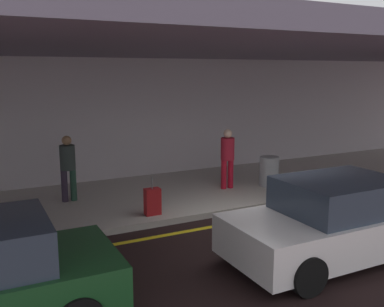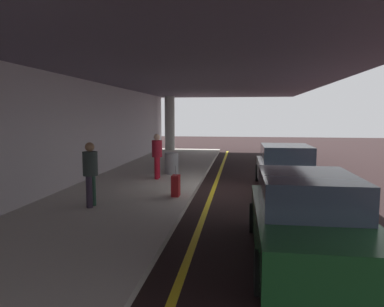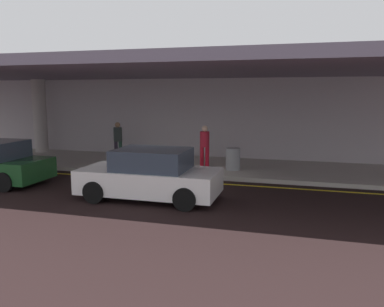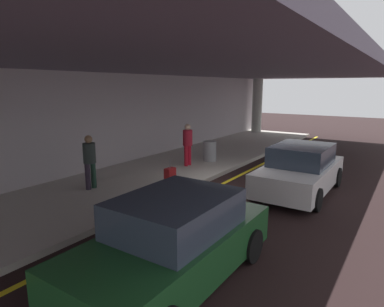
{
  "view_description": "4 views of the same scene",
  "coord_description": "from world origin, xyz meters",
  "px_view_note": "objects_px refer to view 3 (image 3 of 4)",
  "views": [
    {
      "loc": [
        -5.25,
        -7.56,
        3.4
      ],
      "look_at": [
        -0.2,
        2.44,
        1.29
      ],
      "focal_mm": 40.87,
      "sensor_mm": 36.0,
      "label": 1
    },
    {
      "loc": [
        -11.81,
        -0.41,
        2.52
      ],
      "look_at": [
        0.34,
        1.26,
        1.19
      ],
      "focal_mm": 33.21,
      "sensor_mm": 36.0,
      "label": 2
    },
    {
      "loc": [
        4.71,
        -12.28,
        3.09
      ],
      "look_at": [
        0.85,
        1.43,
        0.87
      ],
      "focal_mm": 35.94,
      "sensor_mm": 36.0,
      "label": 3
    },
    {
      "loc": [
        -9.75,
        -4.76,
        3.3
      ],
      "look_at": [
        -0.49,
        1.44,
        1.04
      ],
      "focal_mm": 31.18,
      "sensor_mm": 36.0,
      "label": 4
    }
  ],
  "objects_px": {
    "trash_bin_steel": "(233,159)",
    "traveler_with_luggage": "(118,138)",
    "person_waiting_for_ride": "(205,143)",
    "car_white": "(150,175)",
    "support_column_far_left": "(40,116)",
    "suitcase_upright_primary": "(130,161)"
  },
  "relations": [
    {
      "from": "support_column_far_left",
      "to": "trash_bin_steel",
      "type": "relative_size",
      "value": 4.29
    },
    {
      "from": "person_waiting_for_ride",
      "to": "trash_bin_steel",
      "type": "bearing_deg",
      "value": -15.62
    },
    {
      "from": "car_white",
      "to": "traveler_with_luggage",
      "type": "height_order",
      "value": "traveler_with_luggage"
    },
    {
      "from": "traveler_with_luggage",
      "to": "car_white",
      "type": "bearing_deg",
      "value": -99.23
    },
    {
      "from": "person_waiting_for_ride",
      "to": "traveler_with_luggage",
      "type": "bearing_deg",
      "value": 168.36
    },
    {
      "from": "car_white",
      "to": "trash_bin_steel",
      "type": "height_order",
      "value": "car_white"
    },
    {
      "from": "traveler_with_luggage",
      "to": "trash_bin_steel",
      "type": "xyz_separation_m",
      "value": [
        5.45,
        -1.06,
        -0.54
      ]
    },
    {
      "from": "person_waiting_for_ride",
      "to": "car_white",
      "type": "bearing_deg",
      "value": -97.84
    },
    {
      "from": "person_waiting_for_ride",
      "to": "suitcase_upright_primary",
      "type": "distance_m",
      "value": 3.06
    },
    {
      "from": "suitcase_upright_primary",
      "to": "trash_bin_steel",
      "type": "bearing_deg",
      "value": -10.02
    },
    {
      "from": "support_column_far_left",
      "to": "car_white",
      "type": "xyz_separation_m",
      "value": [
        8.52,
        -6.35,
        -1.26
      ]
    },
    {
      "from": "car_white",
      "to": "suitcase_upright_primary",
      "type": "distance_m",
      "value": 4.09
    },
    {
      "from": "support_column_far_left",
      "to": "car_white",
      "type": "distance_m",
      "value": 10.7
    },
    {
      "from": "trash_bin_steel",
      "to": "traveler_with_luggage",
      "type": "bearing_deg",
      "value": 169.0
    },
    {
      "from": "suitcase_upright_primary",
      "to": "trash_bin_steel",
      "type": "height_order",
      "value": "suitcase_upright_primary"
    },
    {
      "from": "car_white",
      "to": "person_waiting_for_ride",
      "type": "bearing_deg",
      "value": -93.54
    },
    {
      "from": "traveler_with_luggage",
      "to": "person_waiting_for_ride",
      "type": "xyz_separation_m",
      "value": [
        4.23,
        -0.75,
        0.0
      ]
    },
    {
      "from": "support_column_far_left",
      "to": "suitcase_upright_primary",
      "type": "xyz_separation_m",
      "value": [
        6.29,
        -2.94,
        -1.51
      ]
    },
    {
      "from": "support_column_far_left",
      "to": "trash_bin_steel",
      "type": "height_order",
      "value": "support_column_far_left"
    },
    {
      "from": "person_waiting_for_ride",
      "to": "suitcase_upright_primary",
      "type": "relative_size",
      "value": 1.87
    },
    {
      "from": "support_column_far_left",
      "to": "traveler_with_luggage",
      "type": "bearing_deg",
      "value": -11.47
    },
    {
      "from": "trash_bin_steel",
      "to": "person_waiting_for_ride",
      "type": "bearing_deg",
      "value": 165.92
    }
  ]
}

